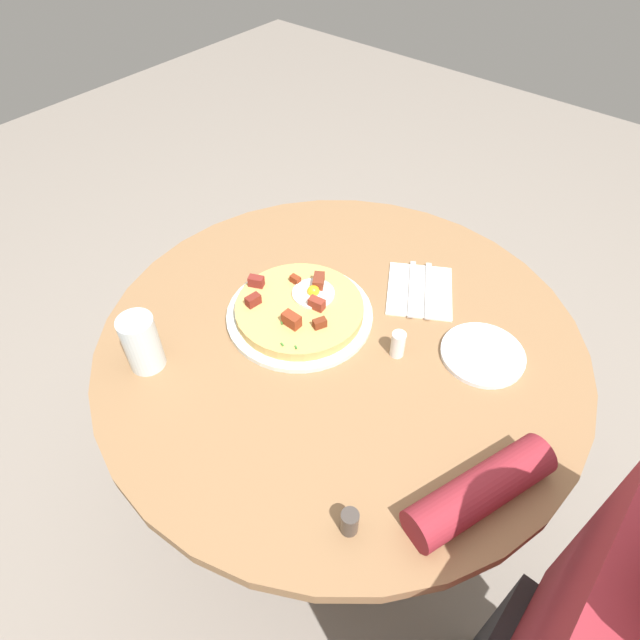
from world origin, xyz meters
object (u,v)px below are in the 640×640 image
object	(u,v)px
pizza_plate	(300,315)
knife	(428,290)
salt_shaker	(398,344)
water_glass	(142,343)
pepper_shaker	(350,522)
bread_plate	(483,354)
dining_table	(339,386)
fork	(412,288)
breakfast_pizza	(300,308)

from	to	relation	value
pizza_plate	knife	bearing A→B (deg)	144.69
salt_shaker	knife	bearing A→B (deg)	-166.33
water_glass	pepper_shaker	distance (m)	0.50
pizza_plate	pepper_shaker	xyz separation A→B (m)	(0.29, 0.36, 0.02)
bread_plate	salt_shaker	bearing A→B (deg)	-52.35
dining_table	fork	bearing A→B (deg)	170.76
fork	water_glass	bearing A→B (deg)	-60.06
bread_plate	pepper_shaker	distance (m)	0.44
fork	pepper_shaker	xyz separation A→B (m)	(0.51, 0.22, 0.02)
dining_table	breakfast_pizza	size ratio (longest dim) A/B	3.70
dining_table	water_glass	world-z (taller)	water_glass
dining_table	pizza_plate	bearing A→B (deg)	-84.85
water_glass	breakfast_pizza	bearing A→B (deg)	153.40
dining_table	pepper_shaker	world-z (taller)	pepper_shaker
dining_table	salt_shaker	xyz separation A→B (m)	(-0.04, 0.11, 0.19)
pizza_plate	pepper_shaker	size ratio (longest dim) A/B	6.35
breakfast_pizza	water_glass	distance (m)	0.32
dining_table	pepper_shaker	xyz separation A→B (m)	(0.30, 0.25, 0.19)
dining_table	pepper_shaker	size ratio (longest dim) A/B	20.46
bread_plate	pepper_shaker	bearing A→B (deg)	0.96
knife	bread_plate	bearing A→B (deg)	32.79
pizza_plate	water_glass	distance (m)	0.32
breakfast_pizza	bread_plate	xyz separation A→B (m)	(-0.15, 0.35, -0.02)
pizza_plate	water_glass	world-z (taller)	water_glass
knife	pepper_shaker	xyz separation A→B (m)	(0.53, 0.19, 0.02)
breakfast_pizza	water_glass	size ratio (longest dim) A/B	2.24
dining_table	pizza_plate	world-z (taller)	pizza_plate
knife	pepper_shaker	bearing A→B (deg)	-11.37
breakfast_pizza	knife	bearing A→B (deg)	144.39
dining_table	salt_shaker	distance (m)	0.23
fork	pepper_shaker	bearing A→B (deg)	-7.74
dining_table	bread_plate	distance (m)	0.33
salt_shaker	pepper_shaker	world-z (taller)	salt_shaker
knife	water_glass	world-z (taller)	water_glass
pizza_plate	bread_plate	xyz separation A→B (m)	(-0.15, 0.35, -0.00)
bread_plate	salt_shaker	size ratio (longest dim) A/B	2.88
salt_shaker	pepper_shaker	size ratio (longest dim) A/B	1.18
water_glass	dining_table	bearing A→B (deg)	139.88
pizza_plate	breakfast_pizza	distance (m)	0.02
knife	pepper_shaker	distance (m)	0.56
water_glass	pepper_shaker	size ratio (longest dim) A/B	2.47
fork	knife	world-z (taller)	same
fork	water_glass	distance (m)	0.58
water_glass	salt_shaker	bearing A→B (deg)	132.48
bread_plate	dining_table	bearing A→B (deg)	-60.54
breakfast_pizza	fork	bearing A→B (deg)	147.59
bread_plate	water_glass	xyz separation A→B (m)	(0.43, -0.49, 0.05)
water_glass	pepper_shaker	bearing A→B (deg)	88.85
knife	water_glass	xyz separation A→B (m)	(0.52, -0.31, 0.05)
pepper_shaker	breakfast_pizza	bearing A→B (deg)	-129.59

